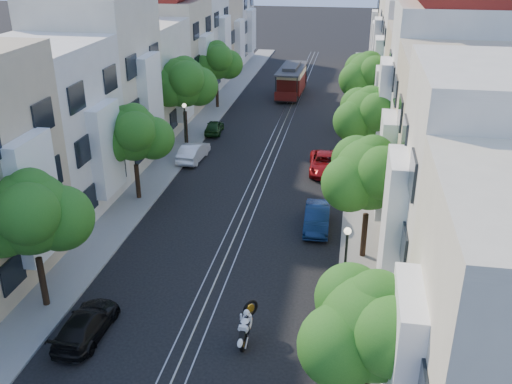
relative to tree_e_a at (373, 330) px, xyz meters
The scene contains 26 objects.
ground 32.17m from the tree_e_a, 103.17° to the left, with size 200.00×200.00×0.00m, color black.
sidewalk_east 31.33m from the tree_e_a, 90.02° to the left, with size 2.50×80.00×0.12m, color gray.
sidewalk_west 34.52m from the tree_e_a, 115.07° to the left, with size 2.50×80.00×0.12m, color gray.
rail_left 32.29m from the tree_e_a, 104.13° to the left, with size 0.06×80.00×0.02m, color gray.
rail_slot 32.16m from the tree_e_a, 103.17° to the left, with size 0.06×80.00×0.02m, color gray.
rail_right 32.04m from the tree_e_a, 102.21° to the left, with size 0.06×80.00×0.02m, color gray.
lane_line 32.16m from the tree_e_a, 103.17° to the left, with size 0.08×80.00×0.01m, color tan.
townhouses_east 31.29m from the tree_e_a, 81.53° to the left, with size 7.75×72.00×12.00m.
townhouses_west 36.38m from the tree_e_a, 121.73° to the left, with size 7.75×72.00×11.76m.
tree_e_a is the anchor object (origin of this frame).
tree_e_b 12.00m from the tree_e_a, 90.00° to the left, with size 4.93×4.08×6.68m.
tree_e_c 23.00m from the tree_e_a, 90.00° to the left, with size 4.84×3.99×6.52m.
tree_e_d 34.00m from the tree_e_a, 90.00° to the left, with size 5.01×4.16×6.85m.
tree_w_a 15.25m from the tree_e_a, 160.85° to the left, with size 4.93×4.08×6.68m.
tree_w_b 22.28m from the tree_e_a, 130.27° to the left, with size 4.72×3.87×6.27m.
tree_w_c 31.49m from the tree_e_a, 117.22° to the left, with size 5.13×4.28×7.09m.
tree_w_d 41.57m from the tree_e_a, 110.27° to the left, with size 4.84×3.99×6.52m.
lamp_east 7.26m from the tree_e_a, 97.79° to the left, with size 0.32×0.32×4.16m.
lamp_west 28.51m from the tree_e_a, 118.45° to the left, with size 0.32×0.32×4.16m.
sportbike_rider 7.25m from the tree_e_a, 140.01° to the left, with size 0.63×1.98×1.67m.
cable_car 45.89m from the tree_e_a, 99.75° to the left, with size 2.76×8.00×3.04m.
parked_car_e_mid 15.65m from the tree_e_a, 100.30° to the left, with size 1.43×4.09×1.35m, color #0D1F41.
parked_car_e_far 24.35m from the tree_e_a, 96.83° to the left, with size 2.14×4.65×1.29m, color maroon.
parked_car_w_near 12.71m from the tree_e_a, 164.06° to the left, with size 1.67×4.12×1.20m, color black.
parked_car_w_mid 27.92m from the tree_e_a, 117.70° to the left, with size 1.43×4.10×1.35m, color silver.
parked_car_w_far 33.91m from the tree_e_a, 112.44° to the left, with size 1.36×3.38×1.15m, color #173816.
Camera 1 is at (6.14, -17.96, 15.66)m, focal length 40.00 mm.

